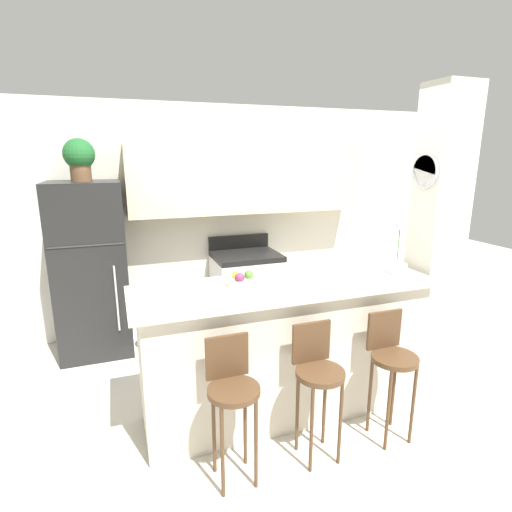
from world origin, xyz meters
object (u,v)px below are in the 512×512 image
Objects in this scene: refrigerator at (91,270)px; bar_stool_mid at (317,374)px; orchid_vase at (397,258)px; bar_stool_left at (232,391)px; stove_range at (247,291)px; potted_plant_on_fridge at (79,157)px; trash_bin at (155,333)px; bar_stool_right at (391,359)px; fruit_bowl at (242,280)px.

bar_stool_mid is at bearing -55.84° from refrigerator.
bar_stool_left is at bearing -163.16° from orchid_vase.
refrigerator is at bearing -179.53° from stove_range.
potted_plant_on_fridge is at bearing 145.22° from orchid_vase.
bar_stool_left is at bearing -81.49° from trash_bin.
refrigerator reaches higher than bar_stool_left.
bar_stool_right is 4.00× the size of fruit_bowl.
bar_stool_right is at bearing -80.22° from stove_range.
stove_range is 2.24m from potted_plant_on_fridge.
orchid_vase reaches higher than bar_stool_right.
stove_range is at bearing 0.47° from refrigerator.
fruit_bowl reaches higher than trash_bin.
potted_plant_on_fridge is 1.04× the size of trash_bin.
bar_stool_mid is at bearing -61.56° from fruit_bowl.
refrigerator is at bearing 133.66° from bar_stool_right.
orchid_vase reaches higher than stove_range.
bar_stool_mid is 0.58m from bar_stool_right.
bar_stool_mid is 1.20m from orchid_vase.
orchid_vase is 1.85× the size of fruit_bowl.
bar_stool_left is 2.16× the size of orchid_vase.
fruit_bowl is at bearing 174.03° from orchid_vase.
fruit_bowl reaches higher than bar_stool_mid.
fruit_bowl is at bearing 146.69° from bar_stool_right.
trash_bin is (0.56, -0.21, -0.69)m from refrigerator.
bar_stool_left is 2.43× the size of trash_bin.
bar_stool_mid is at bearing -65.51° from trash_bin.
bar_stool_mid is 2.43× the size of trash_bin.
refrigerator is at bearing 124.16° from bar_stool_mid.
bar_stool_right is 1.19m from fruit_bowl.
stove_range is 1.16× the size of bar_stool_left.
bar_stool_left is 0.58m from bar_stool_mid.
bar_stool_right is 2.16× the size of orchid_vase.
fruit_bowl is (0.26, 0.59, 0.50)m from bar_stool_left.
potted_plant_on_fridge is (-2.01, 2.11, 1.37)m from bar_stool_right.
stove_range reaches higher than bar_stool_right.
bar_stool_left is 1.96m from trash_bin.
refrigerator is 1.89m from fruit_bowl.
stove_range is 4.62× the size of fruit_bowl.
stove_range is at bearing 99.78° from bar_stool_right.
fruit_bowl is at bearing 118.44° from bar_stool_mid.
potted_plant_on_fridge reaches higher than orchid_vase.
bar_stool_right is 2.34× the size of potted_plant_on_fridge.
bar_stool_right is (2.01, -2.11, -0.27)m from refrigerator.
bar_stool_right is (0.58, 0.00, 0.00)m from bar_stool_mid.
refrigerator is 2.56m from bar_stool_mid.
potted_plant_on_fridge is at bearing 126.21° from fruit_bowl.
orchid_vase is at bearing -38.53° from trash_bin.
trash_bin is (-0.28, 1.90, -0.41)m from bar_stool_left.
refrigerator is 7.58× the size of fruit_bowl.
refrigerator is 1.10m from potted_plant_on_fridge.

